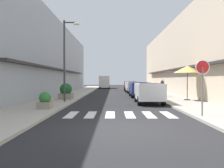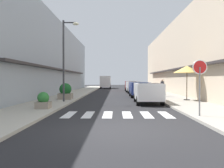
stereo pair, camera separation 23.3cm
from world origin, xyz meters
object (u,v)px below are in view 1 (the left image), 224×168
Objects in this scene: round_street_sign at (202,73)px; planter_corner at (45,101)px; parked_car_far at (133,86)px; pedestrian_walking_near at (162,87)px; cafe_umbrella at (187,70)px; parked_car_mid at (139,88)px; planter_midblock at (66,92)px; parked_car_distant at (130,85)px; parked_car_near at (149,91)px; delivery_van at (105,81)px; street_lamp at (67,53)px.

planter_corner is (-7.77, 2.53, -1.49)m from round_street_sign.
parked_car_far is 7.55m from pedestrian_walking_near.
cafe_umbrella is (1.83, 7.79, 0.48)m from round_street_sign.
planter_midblock is at bearing -150.05° from parked_car_mid.
parked_car_distant is 17.53m from cafe_umbrella.
planter_midblock is at bearing 160.19° from parked_car_near.
parked_car_near is 2.51× the size of pedestrian_walking_near.
round_street_sign is 1.51× the size of pedestrian_walking_near.
parked_car_near is 1.03× the size of parked_car_far.
parked_car_mid is 1.49× the size of cafe_umbrella.
pedestrian_walking_near reaches higher than parked_car_near.
cafe_umbrella is (7.52, -26.37, 1.10)m from delivery_van.
cafe_umbrella reaches higher than delivery_van.
pedestrian_walking_near reaches higher than planter_midblock.
parked_car_mid is at bearing -90.00° from parked_car_far.
parked_car_near is at bearing -19.81° from planter_midblock.
parked_car_mid is 7.42m from planter_midblock.
parked_car_mid is 0.92× the size of parked_car_distant.
street_lamp reaches higher than pedestrian_walking_near.
street_lamp reaches higher than parked_car_mid.
parked_car_mid is 12.40m from round_street_sign.
parked_car_mid is at bearing 96.63° from round_street_sign.
parked_car_distant is 23.30m from planter_corner.
parked_car_distant is at bearing 74.20° from planter_corner.
cafe_umbrella is (3.26, -17.15, 1.58)m from parked_car_distant.
round_street_sign reaches higher than parked_car_distant.
cafe_umbrella reaches higher than parked_car_mid.
street_lamp is at bearing -107.78° from parked_car_distant.
pedestrian_walking_near is (8.61, 3.29, 0.26)m from planter_midblock.
street_lamp is at bearing -93.41° from delivery_van.
parked_car_far is 5.85m from parked_car_distant.
parked_car_mid is 0.73× the size of delivery_van.
delivery_van is (-4.27, 9.22, 0.48)m from parked_car_distant.
planter_midblock is at bearing 175.38° from cafe_umbrella.
planter_corner is (-9.60, -5.26, -1.97)m from cafe_umbrella.
parked_car_near is 0.70× the size of street_lamp.
parked_car_mid is 8.74m from street_lamp.
parked_car_distant is at bearing 90.00° from parked_car_far.
planter_midblock is at bearing 90.81° from planter_corner.
planter_midblock is at bearing 132.51° from round_street_sign.
round_street_sign reaches higher than parked_car_mid.
cafe_umbrella is (3.26, 1.53, 1.59)m from parked_car_near.
cafe_umbrella is at bearing -79.25° from parked_car_distant.
pedestrian_walking_near is (2.18, -7.23, 0.06)m from parked_car_far.
street_lamp is at bearing -76.36° from planter_midblock.
round_street_sign is 8.30m from planter_corner.
delivery_van is at bearing 98.70° from parked_car_near.
pedestrian_walking_near reaches higher than parked_car_distant.
parked_car_near is 18.69m from parked_car_distant.
parked_car_mid is at bearing 56.94° from planter_corner.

